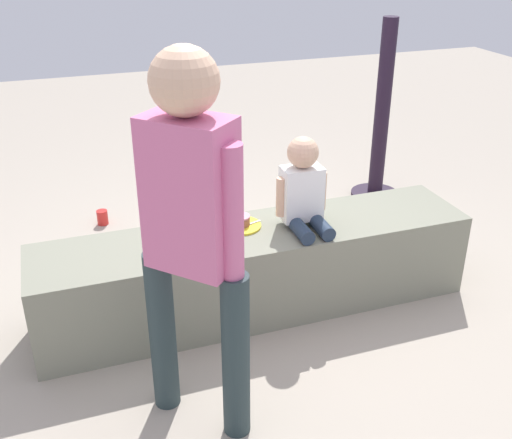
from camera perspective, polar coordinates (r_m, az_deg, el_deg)
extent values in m
plane|color=#A49989|center=(3.40, 0.02, -8.13)|extent=(12.00, 12.00, 0.00)
cube|color=gray|center=(3.28, 0.02, -4.74)|extent=(2.31, 0.49, 0.47)
cylinder|color=#202F43|center=(3.11, 4.09, -0.83)|extent=(0.08, 0.25, 0.08)
cylinder|color=#202F43|center=(3.16, 5.97, -0.49)|extent=(0.08, 0.25, 0.08)
cube|color=white|center=(3.17, 4.27, 2.50)|extent=(0.21, 0.14, 0.28)
sphere|color=#DBAD8C|center=(3.08, 4.41, 6.29)|extent=(0.16, 0.16, 0.16)
cylinder|color=#DBAD8C|center=(3.12, 2.35, 2.12)|extent=(0.05, 0.05, 0.21)
cylinder|color=#DBAD8C|center=(3.21, 6.13, 2.71)|extent=(0.05, 0.05, 0.21)
cylinder|color=#273639|center=(2.45, -1.90, -12.80)|extent=(0.11, 0.11, 0.75)
cylinder|color=#273639|center=(2.61, -8.77, -10.40)|extent=(0.11, 0.11, 0.75)
cube|color=#CF6493|center=(2.19, -6.19, 2.31)|extent=(0.36, 0.36, 0.58)
sphere|color=#DBAD8C|center=(2.05, -6.75, 12.76)|extent=(0.24, 0.24, 0.24)
cylinder|color=#CF6493|center=(2.13, -2.33, 0.16)|extent=(0.09, 0.09, 0.54)
cylinder|color=#CF6493|center=(2.30, -9.64, 1.86)|extent=(0.09, 0.09, 0.54)
cylinder|color=yellow|center=(3.21, -1.47, -0.57)|extent=(0.22, 0.22, 0.01)
cylinder|color=#955745|center=(3.19, -1.47, -0.12)|extent=(0.10, 0.10, 0.04)
cylinder|color=pink|center=(3.18, -1.48, 0.31)|extent=(0.10, 0.10, 0.01)
cube|color=silver|center=(3.21, -0.39, -0.34)|extent=(0.11, 0.04, 0.00)
cube|color=gold|center=(3.96, 9.32, -0.62)|extent=(0.22, 0.09, 0.30)
torus|color=white|center=(3.88, 8.86, 1.27)|extent=(0.09, 0.01, 0.09)
torus|color=white|center=(3.92, 10.10, 1.46)|extent=(0.09, 0.01, 0.09)
cylinder|color=black|center=(4.78, 11.03, 2.33)|extent=(0.36, 0.36, 0.04)
cylinder|color=black|center=(4.56, 11.76, 10.02)|extent=(0.11, 0.11, 1.30)
cylinder|color=silver|center=(4.59, 5.38, 2.41)|extent=(0.07, 0.07, 0.14)
cone|color=silver|center=(4.56, 5.43, 3.39)|extent=(0.06, 0.06, 0.03)
cylinder|color=white|center=(4.55, 5.44, 3.63)|extent=(0.03, 0.03, 0.01)
cylinder|color=silver|center=(4.05, 0.73, -0.86)|extent=(0.07, 0.07, 0.15)
cone|color=silver|center=(4.01, 0.74, 0.25)|extent=(0.07, 0.07, 0.03)
cylinder|color=blue|center=(4.00, 0.74, 0.52)|extent=(0.03, 0.03, 0.02)
cylinder|color=red|center=(4.39, -14.19, 0.20)|extent=(0.08, 0.08, 0.10)
cube|color=white|center=(4.03, -6.68, -1.49)|extent=(0.38, 0.40, 0.11)
cube|color=black|center=(3.64, -11.64, -4.26)|extent=(0.33, 0.13, 0.21)
torus|color=black|center=(3.58, -11.79, -2.78)|extent=(0.24, 0.01, 0.24)
cube|color=brown|center=(3.65, -3.14, -3.62)|extent=(0.27, 0.12, 0.21)
torus|color=brown|center=(3.60, -3.18, -2.20)|extent=(0.20, 0.01, 0.20)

